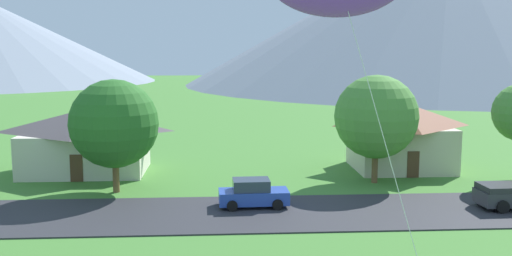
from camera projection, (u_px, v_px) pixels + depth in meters
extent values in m
cube|color=#2D2D33|center=(228.00, 214.00, 33.11)|extent=(160.00, 7.45, 0.08)
cone|color=slate|center=(447.00, 11.00, 150.57)|extent=(138.88, 138.88, 38.74)
cone|color=gray|center=(430.00, 40.00, 146.75)|extent=(78.80, 78.80, 23.41)
cone|color=slate|center=(497.00, 43.00, 183.53)|extent=(96.78, 96.78, 22.67)
cube|color=beige|center=(86.00, 152.00, 44.05)|extent=(9.06, 6.20, 3.20)
pyramid|color=#564C51|center=(85.00, 121.00, 43.71)|extent=(9.78, 6.70, 1.76)
cube|color=brown|center=(76.00, 168.00, 41.05)|extent=(0.90, 0.06, 2.00)
cube|color=beige|center=(400.00, 147.00, 45.38)|extent=(7.33, 6.29, 3.48)
pyramid|color=brown|center=(401.00, 114.00, 45.00)|extent=(7.92, 6.80, 1.92)
cube|color=brown|center=(413.00, 165.00, 42.35)|extent=(0.90, 0.06, 2.00)
cylinder|color=brown|center=(116.00, 174.00, 38.05)|extent=(0.44, 0.44, 2.45)
sphere|color=#286623|center=(114.00, 124.00, 37.58)|extent=(5.89, 5.89, 5.89)
cylinder|color=brown|center=(375.00, 165.00, 40.76)|extent=(0.44, 0.44, 2.55)
sphere|color=#4C8938|center=(376.00, 117.00, 40.27)|extent=(5.95, 5.95, 5.95)
cube|color=#2847A8|center=(254.00, 197.00, 34.43)|extent=(4.26, 1.94, 0.80)
cube|color=#2D3847|center=(251.00, 185.00, 34.31)|extent=(2.25, 1.66, 0.68)
cylinder|color=black|center=(274.00, 197.00, 35.51)|extent=(0.65, 0.26, 0.64)
cylinder|color=black|center=(278.00, 205.00, 33.69)|extent=(0.65, 0.26, 0.64)
cylinder|color=black|center=(231.00, 198.00, 35.25)|extent=(0.65, 0.26, 0.64)
cylinder|color=black|center=(232.00, 206.00, 33.43)|extent=(0.65, 0.26, 0.64)
cube|color=#28282C|center=(503.00, 187.00, 33.95)|extent=(2.76, 2.04, 0.36)
cylinder|color=black|center=(485.00, 198.00, 35.03)|extent=(0.77, 0.30, 0.76)
cylinder|color=black|center=(503.00, 207.00, 33.01)|extent=(0.77, 0.30, 0.76)
cylinder|color=silver|center=(390.00, 161.00, 15.35)|extent=(2.77, 1.70, 10.05)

